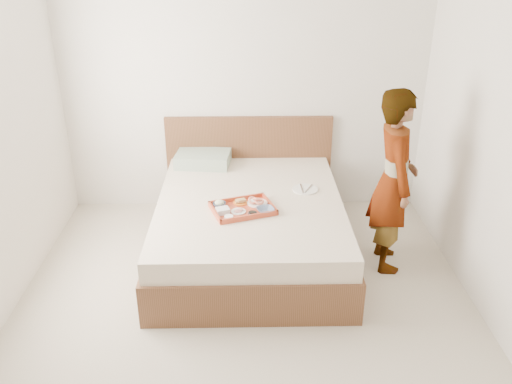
{
  "coord_description": "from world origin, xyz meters",
  "views": [
    {
      "loc": [
        0.01,
        -3.06,
        2.54
      ],
      "look_at": [
        0.09,
        0.9,
        0.65
      ],
      "focal_mm": 37.65,
      "sensor_mm": 36.0,
      "label": 1
    }
  ],
  "objects_px": {
    "person": "(393,181)",
    "tray": "(243,208)",
    "bed": "(250,227)",
    "dinner_plate": "(305,189)"
  },
  "relations": [
    {
      "from": "tray",
      "to": "dinner_plate",
      "type": "height_order",
      "value": "tray"
    },
    {
      "from": "bed",
      "to": "dinner_plate",
      "type": "bearing_deg",
      "value": 20.68
    },
    {
      "from": "bed",
      "to": "dinner_plate",
      "type": "xyz_separation_m",
      "value": [
        0.49,
        0.18,
        0.27
      ]
    },
    {
      "from": "bed",
      "to": "tray",
      "type": "bearing_deg",
      "value": -107.01
    },
    {
      "from": "bed",
      "to": "person",
      "type": "height_order",
      "value": "person"
    },
    {
      "from": "bed",
      "to": "person",
      "type": "xyz_separation_m",
      "value": [
        1.15,
        -0.16,
        0.5
      ]
    },
    {
      "from": "person",
      "to": "tray",
      "type": "bearing_deg",
      "value": 93.98
    },
    {
      "from": "dinner_plate",
      "to": "person",
      "type": "bearing_deg",
      "value": -27.29
    },
    {
      "from": "dinner_plate",
      "to": "person",
      "type": "xyz_separation_m",
      "value": [
        0.67,
        -0.34,
        0.23
      ]
    },
    {
      "from": "bed",
      "to": "person",
      "type": "bearing_deg",
      "value": -7.89
    }
  ]
}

